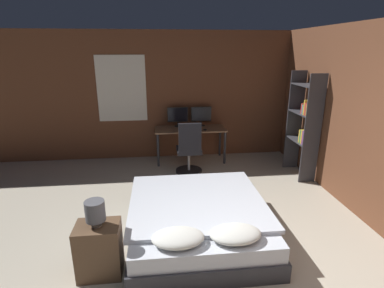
{
  "coord_description": "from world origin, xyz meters",
  "views": [
    {
      "loc": [
        -0.65,
        -2.2,
        2.34
      ],
      "look_at": [
        -0.1,
        2.72,
        0.75
      ],
      "focal_mm": 28.0,
      "sensor_mm": 36.0,
      "label": 1
    }
  ],
  "objects_px": {
    "bedside_lamp": "(95,211)",
    "bookshelf": "(305,122)",
    "monitor_right": "(201,115)",
    "office_chair": "(189,153)",
    "keyboard": "(192,130)",
    "monitor_left": "(178,116)",
    "desk": "(191,132)",
    "nightstand": "(99,250)",
    "computer_mouse": "(205,130)",
    "bed": "(198,220)"
  },
  "relations": [
    {
      "from": "bedside_lamp",
      "to": "bookshelf",
      "type": "bearing_deg",
      "value": 34.28
    },
    {
      "from": "monitor_right",
      "to": "office_chair",
      "type": "height_order",
      "value": "monitor_right"
    },
    {
      "from": "office_chair",
      "to": "bookshelf",
      "type": "xyz_separation_m",
      "value": [
        2.09,
        -0.36,
        0.64
      ]
    },
    {
      "from": "keyboard",
      "to": "monitor_right",
      "type": "bearing_deg",
      "value": 57.39
    },
    {
      "from": "monitor_left",
      "to": "desk",
      "type": "bearing_deg",
      "value": -38.25
    },
    {
      "from": "monitor_right",
      "to": "nightstand",
      "type": "bearing_deg",
      "value": -114.34
    },
    {
      "from": "nightstand",
      "to": "monitor_right",
      "type": "distance_m",
      "value": 3.91
    },
    {
      "from": "nightstand",
      "to": "bedside_lamp",
      "type": "height_order",
      "value": "bedside_lamp"
    },
    {
      "from": "monitor_left",
      "to": "computer_mouse",
      "type": "relative_size",
      "value": 6.29
    },
    {
      "from": "bed",
      "to": "office_chair",
      "type": "xyz_separation_m",
      "value": [
        0.1,
        2.06,
        0.19
      ]
    },
    {
      "from": "bedside_lamp",
      "to": "computer_mouse",
      "type": "bearing_deg",
      "value": 62.59
    },
    {
      "from": "bed",
      "to": "keyboard",
      "type": "xyz_separation_m",
      "value": [
        0.2,
        2.54,
        0.5
      ]
    },
    {
      "from": "bedside_lamp",
      "to": "desk",
      "type": "distance_m",
      "value": 3.57
    },
    {
      "from": "bed",
      "to": "computer_mouse",
      "type": "distance_m",
      "value": 2.64
    },
    {
      "from": "bed",
      "to": "desk",
      "type": "relative_size",
      "value": 1.3
    },
    {
      "from": "monitor_left",
      "to": "bedside_lamp",
      "type": "bearing_deg",
      "value": -107.07
    },
    {
      "from": "bedside_lamp",
      "to": "nightstand",
      "type": "bearing_deg",
      "value": -90.0
    },
    {
      "from": "desk",
      "to": "computer_mouse",
      "type": "relative_size",
      "value": 21.3
    },
    {
      "from": "desk",
      "to": "bookshelf",
      "type": "xyz_separation_m",
      "value": [
        1.99,
        -1.04,
        0.42
      ]
    },
    {
      "from": "monitor_right",
      "to": "monitor_left",
      "type": "bearing_deg",
      "value": 180.0
    },
    {
      "from": "bed",
      "to": "desk",
      "type": "bearing_deg",
      "value": 85.81
    },
    {
      "from": "office_chair",
      "to": "bookshelf",
      "type": "relative_size",
      "value": 0.53
    },
    {
      "from": "monitor_left",
      "to": "keyboard",
      "type": "bearing_deg",
      "value": -57.39
    },
    {
      "from": "monitor_right",
      "to": "bookshelf",
      "type": "distance_m",
      "value": 2.14
    },
    {
      "from": "desk",
      "to": "office_chair",
      "type": "xyz_separation_m",
      "value": [
        -0.1,
        -0.68,
        -0.22
      ]
    },
    {
      "from": "nightstand",
      "to": "computer_mouse",
      "type": "bearing_deg",
      "value": 62.59
    },
    {
      "from": "monitor_right",
      "to": "bookshelf",
      "type": "xyz_separation_m",
      "value": [
        1.74,
        -1.24,
        0.09
      ]
    },
    {
      "from": "keyboard",
      "to": "computer_mouse",
      "type": "distance_m",
      "value": 0.28
    },
    {
      "from": "bedside_lamp",
      "to": "monitor_left",
      "type": "height_order",
      "value": "monitor_left"
    },
    {
      "from": "nightstand",
      "to": "office_chair",
      "type": "bearing_deg",
      "value": 64.89
    },
    {
      "from": "nightstand",
      "to": "computer_mouse",
      "type": "height_order",
      "value": "computer_mouse"
    },
    {
      "from": "nightstand",
      "to": "office_chair",
      "type": "relative_size",
      "value": 0.57
    },
    {
      "from": "desk",
      "to": "monitor_right",
      "type": "distance_m",
      "value": 0.46
    },
    {
      "from": "bedside_lamp",
      "to": "monitor_right",
      "type": "bearing_deg",
      "value": 65.66
    },
    {
      "from": "desk",
      "to": "monitor_right",
      "type": "relative_size",
      "value": 3.39
    },
    {
      "from": "monitor_right",
      "to": "computer_mouse",
      "type": "xyz_separation_m",
      "value": [
        0.03,
        -0.4,
        -0.22
      ]
    },
    {
      "from": "bedside_lamp",
      "to": "office_chair",
      "type": "relative_size",
      "value": 0.27
    },
    {
      "from": "monitor_left",
      "to": "monitor_right",
      "type": "relative_size",
      "value": 1.0
    },
    {
      "from": "monitor_left",
      "to": "bookshelf",
      "type": "xyz_separation_m",
      "value": [
        2.25,
        -1.24,
        0.09
      ]
    },
    {
      "from": "nightstand",
      "to": "bedside_lamp",
      "type": "xyz_separation_m",
      "value": [
        0.0,
        0.0,
        0.47
      ]
    },
    {
      "from": "bed",
      "to": "office_chair",
      "type": "relative_size",
      "value": 1.86
    },
    {
      "from": "keyboard",
      "to": "bookshelf",
      "type": "height_order",
      "value": "bookshelf"
    },
    {
      "from": "monitor_left",
      "to": "nightstand",
      "type": "bearing_deg",
      "value": -107.07
    },
    {
      "from": "bed",
      "to": "bedside_lamp",
      "type": "xyz_separation_m",
      "value": [
        -1.13,
        -0.57,
        0.53
      ]
    },
    {
      "from": "bed",
      "to": "monitor_right",
      "type": "relative_size",
      "value": 4.39
    },
    {
      "from": "nightstand",
      "to": "monitor_left",
      "type": "xyz_separation_m",
      "value": [
        1.08,
        3.51,
        0.67
      ]
    },
    {
      "from": "keyboard",
      "to": "monitor_left",
      "type": "bearing_deg",
      "value": 122.61
    },
    {
      "from": "desk",
      "to": "bedside_lamp",
      "type": "bearing_deg",
      "value": -111.94
    },
    {
      "from": "bedside_lamp",
      "to": "computer_mouse",
      "type": "xyz_separation_m",
      "value": [
        1.61,
        3.11,
        -0.02
      ]
    },
    {
      "from": "bedside_lamp",
      "to": "monitor_left",
      "type": "distance_m",
      "value": 3.68
    }
  ]
}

